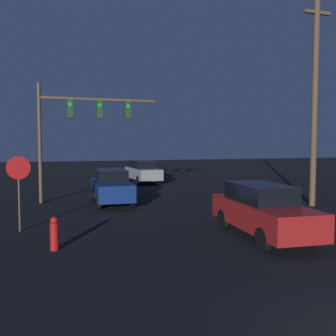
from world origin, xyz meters
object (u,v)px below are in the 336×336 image
object	(u,v)px
car_far	(143,171)
utility_pole	(315,97)
stop_sign	(19,179)
fire_hydrant	(54,234)
traffic_signal_mast	(77,121)
car_mid	(111,186)
car_near	(262,210)

from	to	relation	value
car_far	utility_pole	bearing A→B (deg)	109.45
stop_sign	fire_hydrant	distance (m)	3.14
car_far	traffic_signal_mast	world-z (taller)	traffic_signal_mast
car_far	traffic_signal_mast	distance (m)	9.90
car_mid	car_far	xyz separation A→B (m)	(3.81, 8.94, 0.00)
traffic_signal_mast	fire_hydrant	bearing A→B (deg)	-98.40
car_far	traffic_signal_mast	size ratio (longest dim) A/B	0.78
stop_sign	fire_hydrant	size ratio (longest dim) A/B	2.71
fire_hydrant	car_mid	bearing A→B (deg)	69.58
car_mid	traffic_signal_mast	size ratio (longest dim) A/B	0.78
traffic_signal_mast	fire_hydrant	size ratio (longest dim) A/B	6.38
utility_pole	fire_hydrant	distance (m)	13.19
utility_pole	fire_hydrant	bearing A→B (deg)	-161.41
car_far	fire_hydrant	size ratio (longest dim) A/B	4.98
utility_pole	car_far	bearing A→B (deg)	112.09
car_far	fire_hydrant	xyz separation A→B (m)	(-6.62, -16.48, -0.40)
car_far	fire_hydrant	distance (m)	17.77
car_far	utility_pole	size ratio (longest dim) A/B	0.47
car_mid	car_far	world-z (taller)	same
car_far	stop_sign	xyz separation A→B (m)	(-7.68, -13.84, 0.91)
car_mid	fire_hydrant	world-z (taller)	car_mid
traffic_signal_mast	car_near	bearing A→B (deg)	-61.92
car_far	stop_sign	bearing A→B (deg)	58.34
car_mid	utility_pole	bearing A→B (deg)	160.64
fire_hydrant	car_near	bearing A→B (deg)	-4.41
car_mid	stop_sign	size ratio (longest dim) A/B	1.84
car_far	traffic_signal_mast	bearing A→B (deg)	52.74
car_near	traffic_signal_mast	xyz separation A→B (m)	(-4.94, 9.26, 3.23)
car_mid	stop_sign	world-z (taller)	stop_sign
car_near	fire_hydrant	bearing A→B (deg)	-0.33
fire_hydrant	stop_sign	bearing A→B (deg)	111.91
stop_sign	car_mid	bearing A→B (deg)	51.71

